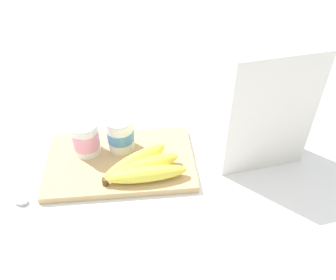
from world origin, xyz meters
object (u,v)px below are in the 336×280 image
(yogurt_cup_front, at_px, (86,138))
(spoon, at_px, (11,197))
(cereal_box, at_px, (266,109))
(cutting_board, at_px, (120,162))
(banana_bunch, at_px, (141,167))
(yogurt_cup_back, at_px, (120,134))

(yogurt_cup_front, relative_size, spoon, 0.68)
(cereal_box, bearing_deg, cutting_board, 170.15)
(banana_bunch, bearing_deg, yogurt_cup_front, 145.72)
(cutting_board, bearing_deg, yogurt_cup_front, 155.34)
(cereal_box, height_order, banana_bunch, cereal_box)
(yogurt_cup_front, xyz_separation_m, banana_bunch, (0.13, -0.09, -0.02))
(cereal_box, bearing_deg, banana_bunch, -179.64)
(yogurt_cup_front, distance_m, spoon, 0.21)
(cutting_board, xyz_separation_m, banana_bunch, (0.05, -0.05, 0.03))
(cereal_box, height_order, yogurt_cup_front, cereal_box)
(banana_bunch, bearing_deg, yogurt_cup_back, 115.88)
(yogurt_cup_back, bearing_deg, yogurt_cup_front, -175.75)
(cereal_box, bearing_deg, spoon, 179.11)
(cutting_board, distance_m, cereal_box, 0.36)
(spoon, bearing_deg, yogurt_cup_back, 27.28)
(yogurt_cup_front, bearing_deg, spoon, -143.42)
(cutting_board, distance_m, yogurt_cup_front, 0.10)
(cereal_box, bearing_deg, yogurt_cup_back, 162.88)
(banana_bunch, bearing_deg, cutting_board, 134.37)
(cutting_board, relative_size, yogurt_cup_back, 4.05)
(cutting_board, relative_size, cereal_box, 1.19)
(banana_bunch, relative_size, spoon, 1.55)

